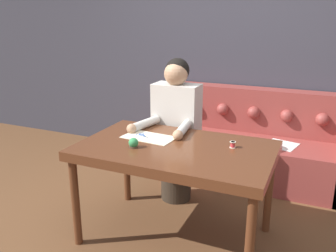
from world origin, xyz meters
TOP-DOWN VIEW (x-y plane):
  - ground_plane at (0.00, 0.00)m, footprint 16.00×16.00m
  - wall_back at (0.00, 1.77)m, footprint 8.00×0.06m
  - dining_table at (0.03, 0.02)m, footprint 1.39×0.86m
  - couch at (0.32, 1.40)m, footprint 2.08×0.77m
  - person at (-0.20, 0.59)m, footprint 0.48×0.63m
  - pattern_paper_main at (-0.23, 0.11)m, footprint 0.42×0.26m
  - scissors at (-0.28, 0.12)m, footprint 0.23×0.16m
  - thread_spool at (0.41, 0.15)m, footprint 0.04×0.04m
  - pin_cushion at (-0.24, -0.13)m, footprint 0.07×0.07m

SIDE VIEW (x-z plane):
  - ground_plane at x=0.00m, z-range 0.00..0.00m
  - couch at x=0.32m, z-range -0.13..0.78m
  - person at x=-0.20m, z-range 0.01..1.33m
  - dining_table at x=0.03m, z-range 0.30..1.06m
  - pattern_paper_main at x=-0.23m, z-range 0.75..0.76m
  - scissors at x=-0.28m, z-range 0.75..0.76m
  - thread_spool at x=0.41m, z-range 0.75..0.80m
  - pin_cushion at x=-0.24m, z-range 0.75..0.82m
  - wall_back at x=0.00m, z-range 0.00..2.60m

